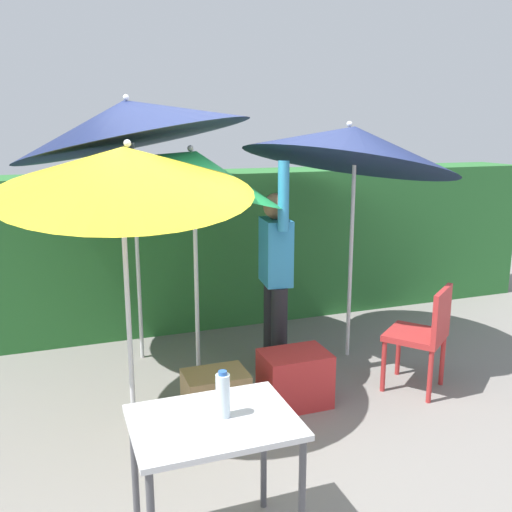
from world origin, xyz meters
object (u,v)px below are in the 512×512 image
at_px(umbrella_orange, 125,170).
at_px(cooler_box, 295,379).
at_px(person_vendor, 276,270).
at_px(umbrella_navy, 192,168).
at_px(chair_plastic, 424,332).
at_px(umbrella_yellow, 129,121).
at_px(umbrella_rainbow, 352,146).
at_px(bottle_water, 223,395).
at_px(crate_cardboard, 216,397).
at_px(folding_table, 214,437).

relative_size(umbrella_orange, cooler_box, 4.20).
distance_m(umbrella_orange, person_vendor, 1.67).
xyz_separation_m(umbrella_navy, cooler_box, (0.60, -0.76, -1.59)).
bearing_deg(chair_plastic, umbrella_yellow, 145.53).
relative_size(umbrella_rainbow, umbrella_yellow, 0.91).
bearing_deg(umbrella_navy, cooler_box, -52.06).
distance_m(umbrella_orange, bottle_water, 1.76).
bearing_deg(cooler_box, umbrella_orange, 174.36).
height_order(umbrella_rainbow, umbrella_orange, umbrella_rainbow).
height_order(umbrella_yellow, bottle_water, umbrella_yellow).
distance_m(umbrella_rainbow, umbrella_orange, 2.17).
xyz_separation_m(umbrella_yellow, bottle_water, (0.03, -2.63, -1.31)).
height_order(chair_plastic, bottle_water, bottle_water).
bearing_deg(crate_cardboard, cooler_box, 2.56).
relative_size(umbrella_yellow, bottle_water, 11.05).
relative_size(folding_table, bottle_water, 3.33).
distance_m(umbrella_navy, bottle_water, 2.32).
bearing_deg(folding_table, umbrella_navy, 78.38).
xyz_separation_m(person_vendor, crate_cardboard, (-0.73, -0.65, -0.75)).
height_order(cooler_box, crate_cardboard, cooler_box).
distance_m(umbrella_rainbow, umbrella_yellow, 1.96).
height_order(umbrella_navy, bottle_water, umbrella_navy).
xyz_separation_m(umbrella_yellow, chair_plastic, (2.10, -1.44, -1.67)).
distance_m(cooler_box, bottle_water, 1.77).
relative_size(umbrella_yellow, person_vendor, 1.41).
bearing_deg(umbrella_yellow, bottle_water, -89.30).
bearing_deg(person_vendor, cooler_box, -97.44).
distance_m(umbrella_rainbow, person_vendor, 1.31).
distance_m(umbrella_rainbow, chair_plastic, 1.73).
bearing_deg(umbrella_rainbow, umbrella_orange, -162.69).
relative_size(umbrella_yellow, crate_cardboard, 5.73).
height_order(umbrella_rainbow, person_vendor, umbrella_rainbow).
bearing_deg(chair_plastic, umbrella_navy, 152.04).
bearing_deg(crate_cardboard, folding_table, -106.06).
bearing_deg(cooler_box, person_vendor, 82.56).
relative_size(umbrella_rainbow, folding_table, 3.00).
bearing_deg(umbrella_rainbow, umbrella_yellow, 163.79).
relative_size(chair_plastic, cooler_box, 1.71).
bearing_deg(folding_table, cooler_box, 52.41).
height_order(umbrella_orange, chair_plastic, umbrella_orange).
xyz_separation_m(umbrella_rainbow, bottle_water, (-1.84, -2.09, -1.10)).
relative_size(chair_plastic, crate_cardboard, 1.92).
bearing_deg(umbrella_rainbow, bottle_water, -131.32).
height_order(umbrella_orange, bottle_water, umbrella_orange).
relative_size(umbrella_navy, person_vendor, 1.16).
bearing_deg(person_vendor, umbrella_rainbow, 10.58).
height_order(crate_cardboard, folding_table, folding_table).
bearing_deg(umbrella_navy, crate_cardboard, -94.02).
bearing_deg(bottle_water, cooler_box, 53.59).
bearing_deg(crate_cardboard, bottle_water, -104.06).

